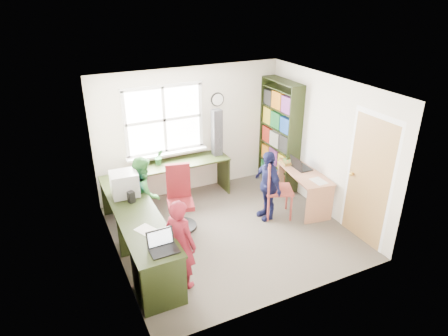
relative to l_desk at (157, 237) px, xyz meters
name	(u,v)px	position (x,y,z in m)	size (l,w,h in m)	color
room	(229,162)	(1.32, 0.38, 0.76)	(3.64, 3.44, 2.44)	#433D35
l_desk	(157,237)	(0.00, 0.00, 0.00)	(2.38, 2.95, 0.75)	black
right_desk	(304,182)	(2.87, 0.46, 0.04)	(0.71, 1.24, 0.68)	tan
bookshelf	(279,137)	(2.96, 1.47, 0.55)	(0.30, 1.02, 2.10)	black
swivel_chair	(180,201)	(0.64, 0.82, 0.01)	(0.60, 0.60, 1.08)	black
wooden_chair	(274,186)	(2.20, 0.43, 0.12)	(0.60, 0.60, 1.05)	brown
crt_monitor	(125,184)	(-0.21, 0.86, 0.49)	(0.42, 0.37, 0.39)	#A8A7AC
laptop_left	(162,245)	(-0.12, -0.69, 0.35)	(0.35, 0.29, 0.24)	black
laptop_right	(300,166)	(2.87, 0.64, 0.28)	(0.30, 0.36, 0.24)	black
speaker_a	(131,197)	(-0.18, 0.62, 0.38)	(0.11, 0.11, 0.18)	black
speaker_b	(125,182)	(-0.15, 1.17, 0.38)	(0.10, 0.10, 0.18)	black
cd_tower	(217,133)	(1.73, 1.73, 0.73)	(0.18, 0.16, 0.88)	black
game_box	(289,161)	(2.84, 0.94, 0.25)	(0.34, 0.34, 0.06)	red
paper_a	(147,230)	(-0.19, -0.21, 0.30)	(0.31, 0.35, 0.00)	beige
paper_b	(319,181)	(2.87, 0.08, 0.22)	(0.20, 0.29, 0.00)	beige
potted_plant	(159,157)	(0.60, 1.76, 0.44)	(0.16, 0.13, 0.29)	#2C6E39
person_red	(181,244)	(0.16, -0.54, 0.19)	(0.47, 0.31, 1.29)	maroon
person_green	(144,194)	(0.10, 1.00, 0.18)	(0.62, 0.48, 1.28)	#2B6C2B
person_navy	(268,185)	(2.07, 0.43, 0.16)	(0.72, 0.30, 1.23)	#13163D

